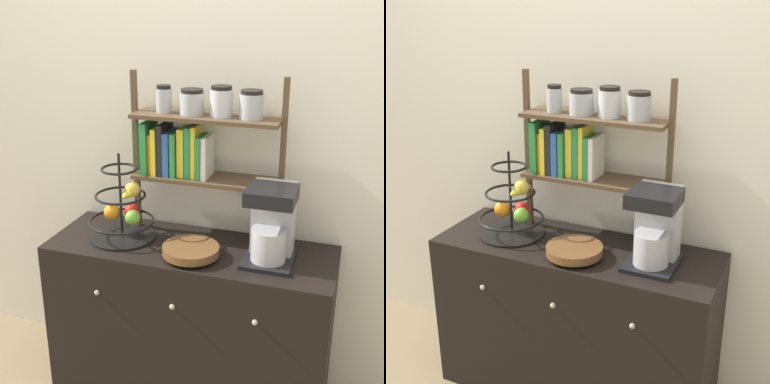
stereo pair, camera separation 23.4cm
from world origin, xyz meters
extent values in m
cube|color=silver|center=(0.00, 0.51, 1.30)|extent=(7.00, 0.05, 2.60)
cube|color=black|center=(0.00, 0.23, 0.40)|extent=(1.32, 0.46, 0.79)
sphere|color=#B2AD8C|center=(-0.36, -0.01, 0.62)|extent=(0.02, 0.02, 0.02)
sphere|color=#B2AD8C|center=(0.00, -0.01, 0.62)|extent=(0.02, 0.02, 0.02)
sphere|color=#B2AD8C|center=(0.36, -0.01, 0.62)|extent=(0.02, 0.02, 0.02)
cube|color=black|center=(0.37, 0.21, 0.80)|extent=(0.21, 0.24, 0.02)
cube|color=#B7B7BC|center=(0.37, 0.28, 0.97)|extent=(0.18, 0.10, 0.32)
cylinder|color=#B7B7BC|center=(0.37, 0.19, 0.88)|extent=(0.15, 0.15, 0.14)
cube|color=black|center=(0.37, 0.20, 1.10)|extent=(0.20, 0.19, 0.06)
cylinder|color=black|center=(-0.34, 0.23, 0.80)|extent=(0.32, 0.32, 0.01)
cylinder|color=black|center=(-0.34, 0.23, 1.01)|extent=(0.01, 0.01, 0.40)
torus|color=black|center=(-0.34, 0.23, 0.88)|extent=(0.31, 0.31, 0.01)
torus|color=black|center=(-0.34, 0.23, 1.01)|extent=(0.24, 0.24, 0.01)
torus|color=black|center=(-0.34, 0.23, 1.13)|extent=(0.17, 0.17, 0.01)
sphere|color=red|center=(-0.31, 0.27, 0.91)|extent=(0.07, 0.07, 0.07)
sphere|color=#6BAD33|center=(-0.27, 0.21, 0.91)|extent=(0.07, 0.07, 0.07)
sphere|color=orange|center=(-0.39, 0.23, 0.91)|extent=(0.08, 0.08, 0.08)
ellipsoid|color=yellow|center=(-0.28, 0.23, 1.03)|extent=(0.06, 0.15, 0.04)
sphere|color=gold|center=(-0.28, 0.24, 1.04)|extent=(0.07, 0.07, 0.07)
cylinder|color=brown|center=(0.04, 0.14, 0.80)|extent=(0.14, 0.14, 0.02)
cylinder|color=brown|center=(0.04, 0.14, 0.83)|extent=(0.25, 0.25, 0.04)
cube|color=brown|center=(-0.31, 0.36, 1.18)|extent=(0.02, 0.02, 0.77)
cube|color=brown|center=(0.38, 0.36, 1.18)|extent=(0.02, 0.02, 0.77)
cube|color=brown|center=(0.03, 0.36, 1.09)|extent=(0.67, 0.20, 0.02)
cube|color=brown|center=(0.03, 0.36, 1.37)|extent=(0.67, 0.20, 0.02)
cube|color=#2D8C47|center=(-0.25, 0.36, 1.22)|extent=(0.03, 0.16, 0.24)
cube|color=orange|center=(-0.22, 0.36, 1.19)|extent=(0.02, 0.13, 0.19)
cube|color=yellow|center=(-0.20, 0.36, 1.20)|extent=(0.02, 0.16, 0.22)
cube|color=black|center=(-0.17, 0.36, 1.21)|extent=(0.02, 0.16, 0.24)
cube|color=#2D599E|center=(-0.14, 0.36, 1.20)|extent=(0.03, 0.16, 0.20)
cube|color=#2D8C47|center=(-0.11, 0.36, 1.20)|extent=(0.02, 0.16, 0.20)
cube|color=yellow|center=(-0.07, 0.36, 1.21)|extent=(0.03, 0.12, 0.22)
cube|color=#2D8C47|center=(-0.04, 0.36, 1.21)|extent=(0.03, 0.13, 0.23)
cube|color=yellow|center=(-0.01, 0.36, 1.21)|extent=(0.02, 0.13, 0.24)
cube|color=#2D8C47|center=(0.01, 0.36, 1.19)|extent=(0.02, 0.13, 0.19)
cube|color=white|center=(0.04, 0.36, 1.19)|extent=(0.02, 0.14, 0.19)
cylinder|color=#ADB2B7|center=(-0.17, 0.36, 1.43)|extent=(0.07, 0.07, 0.11)
cylinder|color=black|center=(-0.17, 0.36, 1.49)|extent=(0.06, 0.06, 0.02)
cylinder|color=#ADB2B7|center=(-0.03, 0.36, 1.43)|extent=(0.11, 0.11, 0.10)
cylinder|color=black|center=(-0.03, 0.36, 1.48)|extent=(0.10, 0.10, 0.02)
cylinder|color=silver|center=(0.10, 0.36, 1.44)|extent=(0.10, 0.10, 0.12)
cylinder|color=black|center=(0.10, 0.36, 1.50)|extent=(0.09, 0.09, 0.02)
cylinder|color=#ADB2B7|center=(0.23, 0.36, 1.43)|extent=(0.11, 0.11, 0.11)
cylinder|color=black|center=(0.23, 0.36, 1.49)|extent=(0.10, 0.10, 0.02)
camera|label=1|loc=(0.72, -1.85, 1.88)|focal=50.00mm
camera|label=2|loc=(0.93, -1.76, 1.88)|focal=50.00mm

